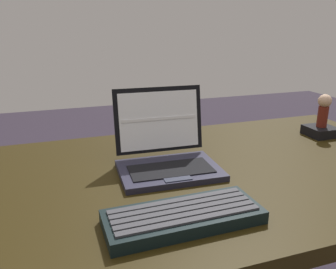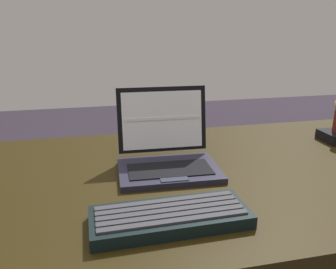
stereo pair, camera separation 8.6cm
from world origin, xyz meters
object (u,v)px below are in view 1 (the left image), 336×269
at_px(laptop_front, 166,154).
at_px(external_keyboard, 183,216).
at_px(figurine_stand, 320,131).
at_px(figurine, 324,109).

height_order(laptop_front, external_keyboard, laptop_front).
relative_size(figurine_stand, figurine, 0.82).
relative_size(laptop_front, figurine, 2.35).
height_order(laptop_front, figurine_stand, laptop_front).
bearing_deg(figurine_stand, laptop_front, -170.89).
distance_m(laptop_front, external_keyboard, 0.27).
distance_m(figurine_stand, figurine, 0.08).
relative_size(external_keyboard, figurine_stand, 3.33).
bearing_deg(figurine, external_keyboard, -151.22).
bearing_deg(laptop_front, figurine, 9.11).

